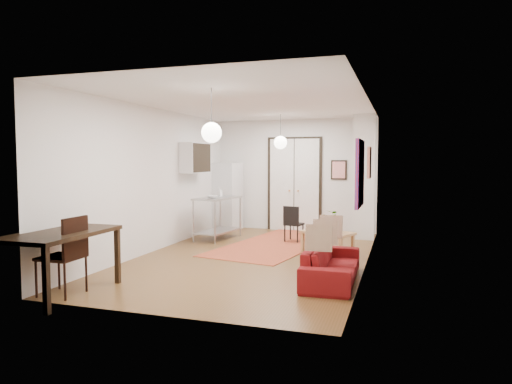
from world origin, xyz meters
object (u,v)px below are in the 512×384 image
(coffee_table, at_px, (327,234))
(dining_chair_far, at_px, (67,248))
(fridge, at_px, (228,196))
(sofa, at_px, (332,264))
(black_side_chair, at_px, (295,220))
(dining_table, at_px, (61,239))
(kitchen_counter, at_px, (218,211))
(dining_chair_near, at_px, (67,248))

(coffee_table, xyz_separation_m, dining_chair_far, (-3.05, -3.75, 0.25))
(fridge, bearing_deg, sofa, -44.37)
(fridge, bearing_deg, black_side_chair, -22.10)
(fridge, height_order, dining_chair_far, fridge)
(coffee_table, relative_size, black_side_chair, 1.39)
(dining_table, distance_m, dining_chair_far, 0.18)
(kitchen_counter, distance_m, fridge, 1.57)
(fridge, distance_m, black_side_chair, 2.48)
(fridge, distance_m, dining_chair_far, 6.17)
(dining_chair_near, height_order, dining_chair_far, same)
(dining_table, xyz_separation_m, dining_chair_near, (0.00, 0.11, -0.15))
(kitchen_counter, relative_size, black_side_chair, 1.67)
(coffee_table, bearing_deg, fridge, 141.54)
(sofa, height_order, black_side_chair, black_side_chair)
(dining_chair_near, xyz_separation_m, black_side_chair, (2.12, 4.94, -0.16))
(fridge, bearing_deg, coffee_table, -30.46)
(dining_chair_near, bearing_deg, sofa, 115.63)
(dining_table, distance_m, dining_chair_near, 0.18)
(coffee_table, bearing_deg, sofa, -79.38)
(sofa, distance_m, dining_chair_near, 3.85)
(sofa, xyz_separation_m, dining_chair_near, (-3.43, -1.72, 0.36))
(dining_table, relative_size, black_side_chair, 1.95)
(sofa, height_order, dining_chair_far, dining_chair_far)
(fridge, xyz_separation_m, black_side_chair, (2.12, -1.23, -0.41))
(sofa, height_order, dining_chair_near, dining_chair_near)
(kitchen_counter, bearing_deg, fridge, 110.67)
(fridge, xyz_separation_m, dining_table, (0.00, -6.28, -0.11))
(sofa, distance_m, kitchen_counter, 4.28)
(kitchen_counter, height_order, dining_chair_far, dining_chair_far)
(fridge, distance_m, dining_chair_near, 6.17)
(sofa, xyz_separation_m, fridge, (-3.43, 4.45, 0.62))
(dining_chair_far, xyz_separation_m, black_side_chair, (2.12, 4.94, -0.16))
(coffee_table, height_order, fridge, fridge)
(sofa, relative_size, dining_table, 1.16)
(fridge, bearing_deg, kitchen_counter, -69.33)
(coffee_table, relative_size, fridge, 0.64)
(dining_chair_far, bearing_deg, black_side_chair, 155.82)
(coffee_table, xyz_separation_m, dining_chair_near, (-3.05, -3.75, 0.25))
(kitchen_counter, height_order, dining_table, kitchen_counter)
(kitchen_counter, height_order, fridge, fridge)
(dining_chair_far, height_order, black_side_chair, dining_chair_far)
(kitchen_counter, distance_m, dining_chair_far, 4.67)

